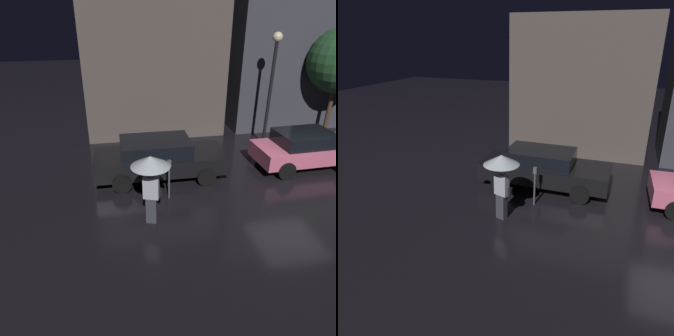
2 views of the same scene
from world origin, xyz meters
The scene contains 4 objects.
building_facade_left centered at (-4.14, 6.50, 3.10)m, with size 6.25×3.00×6.20m.
parked_car_black centered at (-4.66, 1.45, 0.76)m, with size 4.66×2.02×1.44m.
pedestrian_with_umbrella centered at (-5.30, -1.24, 1.66)m, with size 1.07×1.07×2.08m.
parking_meter centered at (-4.58, -0.06, 0.83)m, with size 0.12×0.10×1.35m.
Camera 2 is at (-2.13, -9.56, 5.28)m, focal length 35.00 mm.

